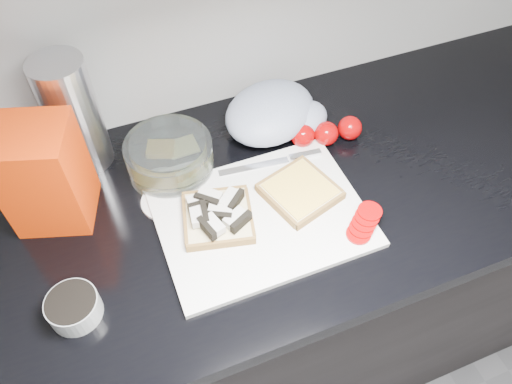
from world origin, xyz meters
The scene contains 14 objects.
base_cabinet centered at (0.00, 1.20, 0.43)m, with size 3.50×0.60×0.86m, color black.
countertop centered at (0.00, 1.20, 0.88)m, with size 3.50×0.64×0.04m, color black.
cutting_board centered at (0.08, 1.13, 0.91)m, with size 0.40×0.30×0.01m, color white.
bread_left centered at (0.00, 1.16, 0.93)m, with size 0.16×0.16×0.04m.
bread_right centered at (0.17, 1.15, 0.92)m, with size 0.17×0.17×0.02m.
tomato_slices centered at (0.25, 1.04, 0.92)m, with size 0.10×0.09×0.02m.
knife centered at (0.18, 1.25, 0.92)m, with size 0.23×0.04×0.01m.
seed_tub centered at (-0.29, 1.06, 0.93)m, with size 0.09×0.09×0.05m.
tub_lid centered at (-0.09, 1.24, 0.90)m, with size 0.10×0.10×0.01m, color silver.
glass_bowl centered at (-0.05, 1.33, 0.94)m, with size 0.18×0.18×0.08m.
bread_bag centered at (-0.28, 1.30, 1.01)m, with size 0.14×0.13×0.22m, color red.
steel_canister centered at (-0.21, 1.42, 1.03)m, with size 0.11×0.11×0.25m, color silver.
grocery_bag centered at (0.20, 1.36, 0.95)m, with size 0.28×0.25×0.10m.
whole_tomatoes centered at (0.29, 1.28, 0.93)m, with size 0.16×0.07×0.05m.
Camera 1 is at (-0.14, 0.60, 1.70)m, focal length 35.00 mm.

